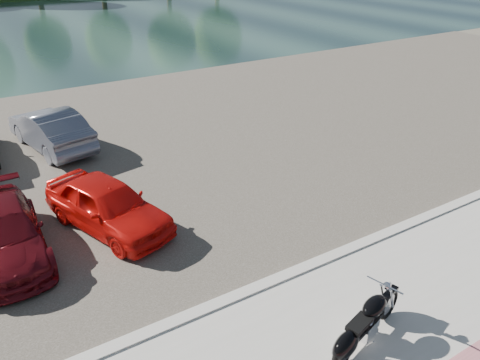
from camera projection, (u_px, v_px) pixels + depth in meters
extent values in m
plane|color=#595447|center=(369.00, 323.00, 9.51)|extent=(200.00, 200.00, 0.00)
cube|color=#AFACA4|center=(408.00, 355.00, 8.73)|extent=(60.00, 6.00, 0.10)
cube|color=#AFACA4|center=(307.00, 268.00, 10.99)|extent=(60.00, 0.30, 0.14)
cube|color=#3C3830|center=(158.00, 142.00, 17.81)|extent=(60.00, 18.00, 0.04)
cube|color=#192D2D|center=(25.00, 29.00, 39.74)|extent=(120.00, 40.00, 0.00)
torus|color=black|center=(388.00, 304.00, 9.37)|extent=(0.69, 0.30, 0.68)
torus|color=black|center=(344.00, 351.00, 8.31)|extent=(0.69, 0.30, 0.68)
cylinder|color=#B2B2B7|center=(388.00, 304.00, 9.37)|extent=(0.46, 0.18, 0.46)
cylinder|color=#B2B2B7|center=(344.00, 351.00, 8.31)|extent=(0.46, 0.18, 0.46)
cylinder|color=silver|center=(392.00, 298.00, 9.08)|extent=(0.33, 0.13, 0.63)
cylinder|color=silver|center=(382.00, 293.00, 9.20)|extent=(0.33, 0.13, 0.63)
cylinder|color=silver|center=(385.00, 285.00, 8.84)|extent=(0.23, 0.73, 0.04)
sphere|color=silver|center=(387.00, 286.00, 8.94)|extent=(0.20, 0.20, 0.16)
sphere|color=silver|center=(389.00, 284.00, 8.99)|extent=(0.14, 0.14, 0.11)
cube|color=black|center=(390.00, 292.00, 9.23)|extent=(0.47, 0.25, 0.06)
cube|color=black|center=(367.00, 329.00, 8.87)|extent=(1.18, 0.42, 0.08)
cube|color=silver|center=(366.00, 327.00, 8.80)|extent=(0.52, 0.43, 0.34)
cylinder|color=silver|center=(370.00, 317.00, 8.77)|extent=(0.28, 0.24, 0.27)
cylinder|color=silver|center=(364.00, 322.00, 8.64)|extent=(0.28, 0.24, 0.27)
ellipsoid|color=black|center=(375.00, 306.00, 8.78)|extent=(0.75, 0.53, 0.32)
cube|color=black|center=(360.00, 324.00, 8.46)|extent=(0.60, 0.42, 0.10)
ellipsoid|color=black|center=(346.00, 345.00, 8.28)|extent=(0.79, 0.52, 0.50)
cube|color=black|center=(344.00, 349.00, 8.28)|extent=(0.43, 0.28, 0.30)
cylinder|color=silver|center=(349.00, 337.00, 8.77)|extent=(1.08, 0.38, 0.09)
cylinder|color=silver|center=(350.00, 334.00, 8.73)|extent=(1.08, 0.38, 0.09)
cylinder|color=#B2B2B7|center=(370.00, 344.00, 8.73)|extent=(0.06, 0.14, 0.22)
imported|color=#560C13|center=(4.00, 233.00, 11.24)|extent=(1.74, 4.23, 1.22)
imported|color=red|center=(108.00, 205.00, 12.28)|extent=(2.86, 4.30, 1.36)
imported|color=slate|center=(51.00, 129.00, 16.97)|extent=(2.40, 4.66, 1.46)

